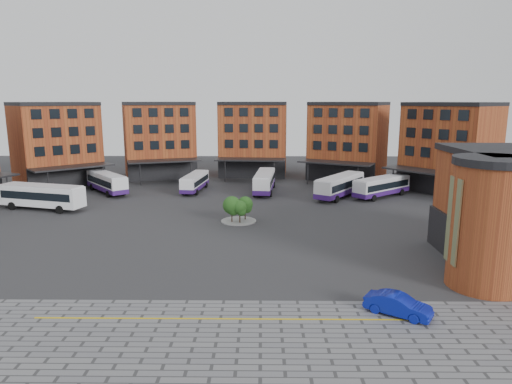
{
  "coord_description": "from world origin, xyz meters",
  "views": [
    {
      "loc": [
        4.8,
        -43.24,
        14.93
      ],
      "look_at": [
        4.19,
        10.85,
        4.0
      ],
      "focal_mm": 32.0,
      "sensor_mm": 36.0,
      "label": 1
    }
  ],
  "objects_px": {
    "bus_e": "(340,186)",
    "bus_f": "(382,186)",
    "blue_car": "(398,305)",
    "bus_d": "(264,181)",
    "bus_a": "(42,195)",
    "tree_island": "(238,207)",
    "bus_c": "(195,182)",
    "bus_b": "(107,182)"
  },
  "relations": [
    {
      "from": "tree_island",
      "to": "bus_a",
      "type": "distance_m",
      "value": 28.21
    },
    {
      "from": "bus_a",
      "to": "bus_c",
      "type": "xyz_separation_m",
      "value": [
        19.28,
        13.38,
        -0.5
      ]
    },
    {
      "from": "bus_e",
      "to": "blue_car",
      "type": "height_order",
      "value": "bus_e"
    },
    {
      "from": "tree_island",
      "to": "bus_d",
      "type": "relative_size",
      "value": 0.37
    },
    {
      "from": "bus_a",
      "to": "bus_d",
      "type": "bearing_deg",
      "value": -52.08
    },
    {
      "from": "bus_d",
      "to": "bus_e",
      "type": "bearing_deg",
      "value": -13.54
    },
    {
      "from": "bus_e",
      "to": "bus_f",
      "type": "distance_m",
      "value": 6.57
    },
    {
      "from": "bus_a",
      "to": "bus_f",
      "type": "relative_size",
      "value": 1.22
    },
    {
      "from": "tree_island",
      "to": "bus_c",
      "type": "height_order",
      "value": "tree_island"
    },
    {
      "from": "tree_island",
      "to": "bus_d",
      "type": "height_order",
      "value": "tree_island"
    },
    {
      "from": "tree_island",
      "to": "bus_d",
      "type": "xyz_separation_m",
      "value": [
        3.39,
        19.03,
        -0.1
      ]
    },
    {
      "from": "bus_a",
      "to": "blue_car",
      "type": "height_order",
      "value": "bus_a"
    },
    {
      "from": "bus_f",
      "to": "blue_car",
      "type": "height_order",
      "value": "bus_f"
    },
    {
      "from": "tree_island",
      "to": "blue_car",
      "type": "bearing_deg",
      "value": -63.29
    },
    {
      "from": "bus_b",
      "to": "blue_car",
      "type": "height_order",
      "value": "bus_b"
    },
    {
      "from": "bus_a",
      "to": "bus_b",
      "type": "relative_size",
      "value": 1.19
    },
    {
      "from": "bus_a",
      "to": "blue_car",
      "type": "relative_size",
      "value": 2.71
    },
    {
      "from": "tree_island",
      "to": "bus_c",
      "type": "bearing_deg",
      "value": 112.58
    },
    {
      "from": "bus_b",
      "to": "blue_car",
      "type": "relative_size",
      "value": 2.28
    },
    {
      "from": "blue_car",
      "to": "bus_f",
      "type": "bearing_deg",
      "value": 20.22
    },
    {
      "from": "bus_c",
      "to": "blue_car",
      "type": "distance_m",
      "value": 49.2
    },
    {
      "from": "bus_a",
      "to": "bus_c",
      "type": "bearing_deg",
      "value": -39.65
    },
    {
      "from": "bus_c",
      "to": "bus_e",
      "type": "distance_m",
      "value": 23.82
    },
    {
      "from": "bus_c",
      "to": "bus_e",
      "type": "relative_size",
      "value": 0.9
    },
    {
      "from": "bus_a",
      "to": "blue_car",
      "type": "distance_m",
      "value": 50.77
    },
    {
      "from": "bus_b",
      "to": "blue_car",
      "type": "distance_m",
      "value": 55.43
    },
    {
      "from": "bus_b",
      "to": "bus_d",
      "type": "distance_m",
      "value": 25.82
    },
    {
      "from": "bus_e",
      "to": "bus_f",
      "type": "relative_size",
      "value": 1.12
    },
    {
      "from": "bus_f",
      "to": "blue_car",
      "type": "bearing_deg",
      "value": -52.35
    },
    {
      "from": "bus_d",
      "to": "bus_f",
      "type": "xyz_separation_m",
      "value": [
        18.32,
        -3.81,
        -0.07
      ]
    },
    {
      "from": "blue_car",
      "to": "bus_b",
      "type": "bearing_deg",
      "value": 72.2
    },
    {
      "from": "bus_a",
      "to": "bus_f",
      "type": "xyz_separation_m",
      "value": [
        49.2,
        8.87,
        -0.34
      ]
    },
    {
      "from": "blue_car",
      "to": "bus_a",
      "type": "bearing_deg",
      "value": 85.15
    },
    {
      "from": "bus_d",
      "to": "blue_car",
      "type": "distance_m",
      "value": 44.87
    },
    {
      "from": "bus_d",
      "to": "bus_e",
      "type": "height_order",
      "value": "bus_e"
    },
    {
      "from": "bus_e",
      "to": "blue_car",
      "type": "relative_size",
      "value": 2.49
    },
    {
      "from": "bus_e",
      "to": "bus_b",
      "type": "bearing_deg",
      "value": -149.7
    },
    {
      "from": "bus_e",
      "to": "bus_d",
      "type": "bearing_deg",
      "value": -163.8
    },
    {
      "from": "bus_b",
      "to": "bus_e",
      "type": "relative_size",
      "value": 0.92
    },
    {
      "from": "bus_a",
      "to": "bus_e",
      "type": "height_order",
      "value": "bus_a"
    },
    {
      "from": "tree_island",
      "to": "blue_car",
      "type": "distance_m",
      "value": 27.88
    },
    {
      "from": "bus_f",
      "to": "tree_island",
      "type": "bearing_deg",
      "value": -94.42
    }
  ]
}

